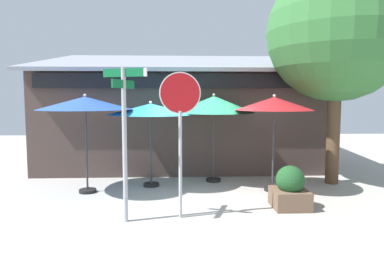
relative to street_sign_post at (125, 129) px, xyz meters
The scene contains 10 objects.
ground_plane 3.09m from the street_sign_post, 48.95° to the left, with size 28.00×28.00×0.10m, color #ADA8A0.
cafe_building 6.51m from the street_sign_post, 80.22° to the left, with size 9.84×6.06×4.43m.
street_sign_post is the anchor object (origin of this frame).
stop_sign 1.13m from the street_sign_post, ahead, with size 0.84×0.11×2.98m.
patio_umbrella_royal_blue_left 2.55m from the street_sign_post, 122.01° to the left, with size 2.40×2.40×2.57m.
patio_umbrella_teal_center 2.71m from the street_sign_post, 83.82° to the left, with size 2.34×2.34×2.38m.
patio_umbrella_forest_green_right 3.80m from the street_sign_post, 56.42° to the left, with size 2.41×2.41×2.59m.
patio_umbrella_crimson_far_right 4.15m from the street_sign_post, 30.41° to the left, with size 2.04×2.04×2.56m.
shade_tree 6.70m from the street_sign_post, 25.60° to the left, with size 4.12×3.88×6.23m.
sidewalk_planter 3.89m from the street_sign_post, 10.91° to the left, with size 0.78×0.78×0.96m.
Camera 1 is at (-0.55, -8.36, 2.46)m, focal length 31.22 mm.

